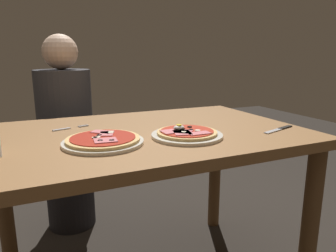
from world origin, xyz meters
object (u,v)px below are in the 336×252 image
Objects in this scene: fork at (68,128)px; knife at (280,129)px; dining_table at (146,157)px; diner_person at (67,140)px; pizza_foreground at (187,134)px; pizza_across_left at (103,141)px.

fork is 0.81× the size of knife.
dining_table is 0.35m from fork.
fork is 0.13× the size of diner_person.
diner_person reaches higher than dining_table.
diner_person is at bearing 85.40° from fork.
pizza_across_left is at bearing 173.59° from pizza_foreground.
dining_table is 6.69× the size of knife.
pizza_foreground is at bearing -55.75° from dining_table.
pizza_across_left is (-0.20, -0.12, 0.12)m from dining_table.
pizza_across_left is 1.84× the size of fork.
pizza_foreground is 0.23× the size of diner_person.
fork is (-0.40, 0.32, -0.01)m from pizza_foreground.
pizza_foreground is 0.95× the size of pizza_across_left.
knife is at bearing 128.91° from diner_person.
pizza_foreground reaches higher than pizza_across_left.
pizza_across_left is 1.49× the size of knife.
dining_table is at bearing -29.20° from fork.
dining_table is 1.09× the size of diner_person.
knife is (0.81, -0.37, 0.00)m from fork.
pizza_across_left is at bearing -148.70° from dining_table.
dining_table is at bearing 157.90° from knife.
knife is at bearing -24.72° from fork.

